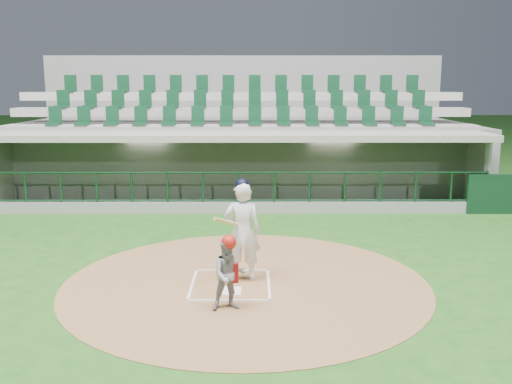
% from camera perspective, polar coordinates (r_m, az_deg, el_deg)
% --- Properties ---
extents(ground, '(120.00, 120.00, 0.00)m').
position_cam_1_polar(ground, '(11.62, -2.50, -8.74)').
color(ground, '#1C4B15').
rests_on(ground, ground).
extents(dirt_circle, '(7.20, 7.20, 0.01)m').
position_cam_1_polar(dirt_circle, '(11.42, -1.02, -9.05)').
color(dirt_circle, brown).
rests_on(dirt_circle, ground).
extents(home_plate, '(0.43, 0.43, 0.02)m').
position_cam_1_polar(home_plate, '(10.96, -2.65, -9.86)').
color(home_plate, white).
rests_on(home_plate, dirt_circle).
extents(batter_box_chalk, '(1.55, 1.80, 0.01)m').
position_cam_1_polar(batter_box_chalk, '(11.33, -2.56, -9.17)').
color(batter_box_chalk, white).
rests_on(batter_box_chalk, ground).
extents(dugout_structure, '(16.40, 3.70, 3.00)m').
position_cam_1_polar(dugout_structure, '(19.00, -1.67, 1.95)').
color(dugout_structure, gray).
rests_on(dugout_structure, ground).
extents(seating_deck, '(17.00, 6.72, 5.15)m').
position_cam_1_polar(seating_deck, '(21.99, -1.43, 4.39)').
color(seating_deck, slate).
rests_on(seating_deck, ground).
extents(batter, '(0.91, 0.89, 2.06)m').
position_cam_1_polar(batter, '(11.30, -1.39, -3.82)').
color(batter, white).
rests_on(batter, dirt_circle).
extents(catcher, '(0.70, 0.60, 1.34)m').
position_cam_1_polar(catcher, '(9.95, -2.71, -8.11)').
color(catcher, gray).
rests_on(catcher, dirt_circle).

